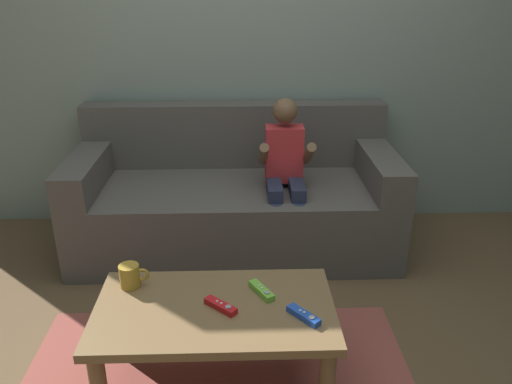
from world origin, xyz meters
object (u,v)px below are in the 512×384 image
game_remote_lime_center (262,291)px  coffee_mug (130,276)px  couch (235,200)px  coffee_table (215,321)px  game_remote_red_near_edge (221,306)px  person_seated_on_couch (285,172)px  game_remote_blue_far_corner (304,316)px

game_remote_lime_center → coffee_mug: size_ratio=1.18×
couch → game_remote_lime_center: couch is taller
coffee_table → coffee_mug: bearing=156.3°
game_remote_red_near_edge → coffee_mug: (-0.36, 0.16, 0.04)m
person_seated_on_couch → game_remote_blue_far_corner: person_seated_on_couch is taller
game_remote_lime_center → game_remote_blue_far_corner: 0.22m
person_seated_on_couch → coffee_table: person_seated_on_couch is taller
game_remote_red_near_edge → coffee_table: bearing=152.0°
coffee_table → coffee_mug: (-0.34, 0.15, 0.11)m
person_seated_on_couch → game_remote_blue_far_corner: bearing=-91.3°
game_remote_red_near_edge → person_seated_on_couch: bearing=72.8°
game_remote_red_near_edge → game_remote_lime_center: 0.18m
coffee_mug → couch: bearing=69.1°
game_remote_lime_center → person_seated_on_couch: bearing=79.9°
coffee_mug → game_remote_red_near_edge: bearing=-24.0°
person_seated_on_couch → coffee_mug: size_ratio=7.85×
couch → coffee_table: (-0.07, -1.21, 0.04)m
game_remote_red_near_edge → game_remote_lime_center: size_ratio=0.92×
person_seated_on_couch → game_remote_blue_far_corner: size_ratio=7.13×
couch → coffee_mug: bearing=-110.9°
person_seated_on_couch → game_remote_red_near_edge: person_seated_on_couch is taller
game_remote_red_near_edge → game_remote_lime_center: (0.16, 0.09, 0.00)m
coffee_table → game_remote_red_near_edge: (0.02, -0.01, 0.08)m
couch → coffee_mug: (-0.41, -1.07, 0.15)m
coffee_table → couch: bearing=86.7°
game_remote_red_near_edge → game_remote_blue_far_corner: size_ratio=0.99×
couch → game_remote_lime_center: (0.11, -1.13, 0.12)m
game_remote_lime_center → coffee_mug: 0.52m
game_remote_red_near_edge → coffee_mug: 0.40m
game_remote_blue_far_corner → coffee_mug: bearing=161.0°
couch → coffee_mug: size_ratio=15.79×
coffee_mug → coffee_table: bearing=-23.7°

